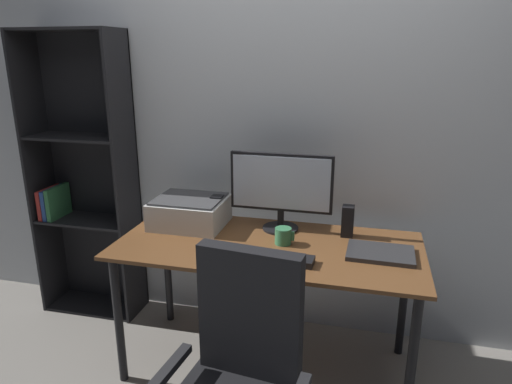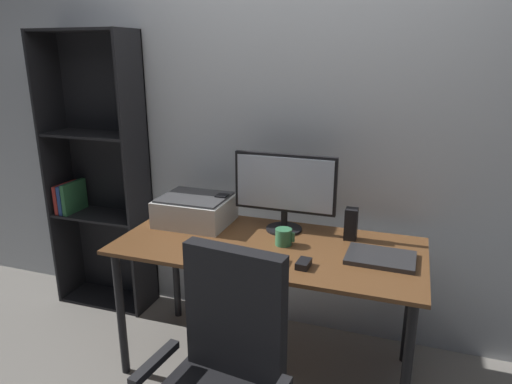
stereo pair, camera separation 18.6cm
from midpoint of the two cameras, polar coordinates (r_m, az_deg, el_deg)
The scene contains 12 objects.
ground_plane at distance 2.75m, azimuth -0.69°, elevation -20.84°, with size 12.00×12.00×0.00m, color gray.
back_wall at distance 2.71m, azimuth 2.11°, elevation 8.83°, with size 6.40×0.10×2.60m, color silver.
desk at distance 2.40m, azimuth -0.74°, elevation -8.36°, with size 1.56×0.72×0.74m.
monitor at distance 2.47m, azimuth 1.01°, elevation 0.65°, with size 0.56×0.20×0.43m.
keyboard at distance 2.18m, azimuth -2.02°, elevation -8.49°, with size 0.29×0.11×0.02m, color silver.
mouse at distance 2.14m, azimuth 3.98°, elevation -8.75°, with size 0.06×0.10×0.03m, color black.
coffee_mug at distance 2.35m, azimuth 1.17°, elevation -5.55°, with size 0.10×0.09×0.09m.
laptop at distance 2.29m, azimuth 13.05°, elevation -7.48°, with size 0.32×0.23×0.02m, color #2D2D30.
speaker_left at distance 2.62m, azimuth -6.87°, elevation -2.28°, with size 0.06×0.07×0.17m, color black.
speaker_right at distance 2.47m, azimuth 9.29°, elevation -3.64°, with size 0.06×0.07×0.17m, color black.
printer at distance 2.63m, azimuth -10.28°, elevation -2.44°, with size 0.40×0.34×0.16m.
bookshelf at distance 3.18m, azimuth -22.27°, elevation 1.39°, with size 0.65×0.28×1.82m.
Camera 1 is at (0.47, -2.12, 1.68)m, focal length 32.01 mm.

